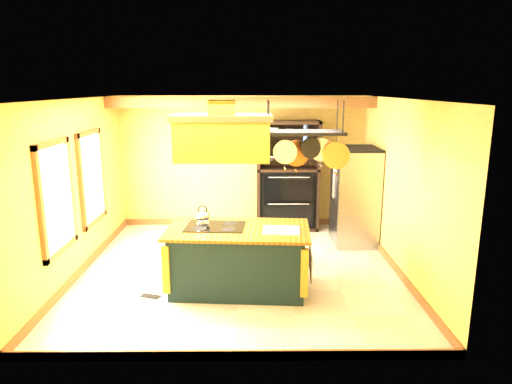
{
  "coord_description": "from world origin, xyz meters",
  "views": [
    {
      "loc": [
        0.2,
        -6.86,
        2.88
      ],
      "look_at": [
        0.26,
        0.3,
        1.22
      ],
      "focal_mm": 32.0,
      "sensor_mm": 36.0,
      "label": 1
    }
  ],
  "objects_px": {
    "pot_rack": "(305,142)",
    "refrigerator": "(355,198)",
    "kitchen_island": "(238,258)",
    "range_hood": "(222,135)",
    "hutch": "(287,187)"
  },
  "relations": [
    {
      "from": "pot_rack",
      "to": "refrigerator",
      "type": "xyz_separation_m",
      "value": [
        1.18,
        2.01,
        -1.29
      ]
    },
    {
      "from": "kitchen_island",
      "to": "range_hood",
      "type": "bearing_deg",
      "value": -175.84
    },
    {
      "from": "pot_rack",
      "to": "refrigerator",
      "type": "bearing_deg",
      "value": 59.57
    },
    {
      "from": "refrigerator",
      "to": "kitchen_island",
      "type": "bearing_deg",
      "value": -136.19
    },
    {
      "from": "hutch",
      "to": "refrigerator",
      "type": "bearing_deg",
      "value": -38.57
    },
    {
      "from": "kitchen_island",
      "to": "range_hood",
      "type": "height_order",
      "value": "range_hood"
    },
    {
      "from": "kitchen_island",
      "to": "pot_rack",
      "type": "bearing_deg",
      "value": 3.88
    },
    {
      "from": "hutch",
      "to": "kitchen_island",
      "type": "bearing_deg",
      "value": -107.35
    },
    {
      "from": "range_hood",
      "to": "hutch",
      "type": "xyz_separation_m",
      "value": [
        1.12,
        2.95,
        -1.37
      ]
    },
    {
      "from": "kitchen_island",
      "to": "hutch",
      "type": "relative_size",
      "value": 0.94
    },
    {
      "from": "kitchen_island",
      "to": "pot_rack",
      "type": "relative_size",
      "value": 1.76
    },
    {
      "from": "pot_rack",
      "to": "refrigerator",
      "type": "distance_m",
      "value": 2.67
    },
    {
      "from": "range_hood",
      "to": "pot_rack",
      "type": "height_order",
      "value": "same"
    },
    {
      "from": "kitchen_island",
      "to": "refrigerator",
      "type": "distance_m",
      "value": 2.94
    },
    {
      "from": "refrigerator",
      "to": "pot_rack",
      "type": "bearing_deg",
      "value": -120.43
    }
  ]
}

